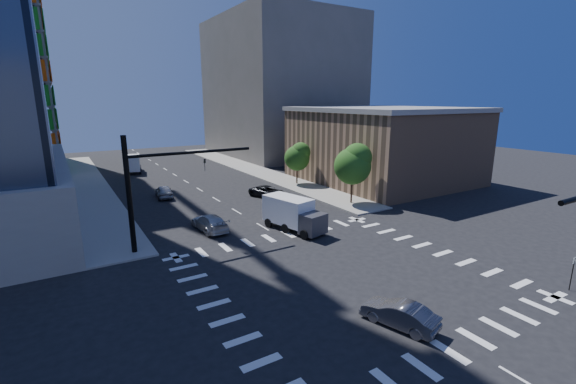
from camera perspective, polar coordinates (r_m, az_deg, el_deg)
ground at (r=27.11m, az=8.38°, el=-12.10°), size 160.00×160.00×0.00m
road_markings at (r=27.11m, az=8.38°, el=-12.09°), size 20.00×20.00×0.01m
sidewalk_ne at (r=66.15m, az=-5.47°, el=3.40°), size 5.00×60.00×0.15m
sidewalk_nw at (r=59.85m, az=-27.51°, el=0.84°), size 5.00×60.00×0.15m
commercial_building at (r=57.98m, az=13.82°, el=6.88°), size 20.50×22.50×10.60m
bg_building_ne at (r=85.23m, az=-1.20°, el=15.13°), size 24.00×30.00×28.00m
signal_mast_nw at (r=31.30m, az=-19.92°, el=1.36°), size 10.20×0.40×9.00m
tree_south at (r=43.81m, az=9.76°, el=4.19°), size 4.16×4.16×6.82m
tree_north at (r=53.58m, az=1.52°, el=5.31°), size 3.54×3.52×5.78m
no_parking_sign at (r=30.08m, az=36.56°, el=-9.25°), size 0.30×0.06×2.20m
car_nb_far at (r=47.04m, az=-3.02°, el=0.03°), size 3.78×5.35×1.35m
car_sb_near at (r=35.93m, az=-11.51°, el=-4.44°), size 2.32×5.17×1.47m
car_sb_mid at (r=49.25m, az=-17.90°, el=0.08°), size 2.26×4.58×1.50m
car_sb_cross at (r=22.04m, az=16.14°, el=-16.98°), size 2.57×4.29×1.34m
box_truck_near at (r=34.91m, az=1.08°, el=-3.68°), size 3.67×6.10×2.99m
box_truck_far at (r=68.06m, az=-21.97°, el=3.78°), size 3.32×5.79×2.86m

